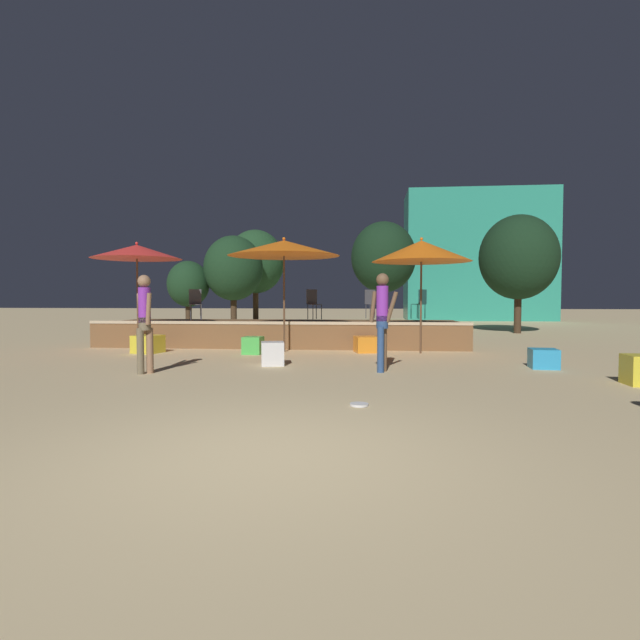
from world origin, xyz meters
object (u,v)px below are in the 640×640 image
object	(u,v)px
patio_umbrella_0	(284,248)
background_tree_3	(233,268)
person_0	(145,319)
background_tree_1	(255,262)
background_tree_2	(519,257)
bistro_chair_0	(195,301)
patio_umbrella_2	(421,251)
cube_seat_3	(366,344)
background_tree_0	(383,257)
frisbee_disc	(359,405)
bistro_chair_1	(313,301)
background_tree_4	(188,284)
patio_umbrella_1	(137,252)
cube_seat_2	(253,345)
person_2	(382,317)
bistro_chair_3	(371,301)
bistro_chair_2	(420,301)
cube_seat_4	(273,354)
cube_seat_0	(148,344)
cube_seat_5	(544,359)

from	to	relation	value
patio_umbrella_0	background_tree_3	distance (m)	10.20
person_0	background_tree_1	bearing A→B (deg)	-132.03
background_tree_2	bistro_chair_0	bearing A→B (deg)	-150.81
patio_umbrella_2	cube_seat_3	world-z (taller)	patio_umbrella_2
background_tree_0	background_tree_3	world-z (taller)	background_tree_0
frisbee_disc	patio_umbrella_2	bearing A→B (deg)	77.15
cube_seat_3	bistro_chair_1	bearing A→B (deg)	128.22
background_tree_1	frisbee_disc	bearing A→B (deg)	-73.14
patio_umbrella_2	background_tree_1	world-z (taller)	background_tree_1
background_tree_3	background_tree_4	xyz separation A→B (m)	(-2.05, -0.19, -0.72)
bistro_chair_1	background_tree_0	distance (m)	9.07
patio_umbrella_1	cube_seat_2	distance (m)	4.22
person_2	bistro_chair_0	xyz separation A→B (m)	(-5.36, 4.79, 0.26)
bistro_chair_0	bistro_chair_1	bearing A→B (deg)	-12.56
cube_seat_2	frisbee_disc	bearing A→B (deg)	-64.41
bistro_chair_1	background_tree_2	size ratio (longest dim) A/B	0.19
bistro_chair_1	bistro_chair_3	world-z (taller)	same
patio_umbrella_1	bistro_chair_2	distance (m)	8.34
cube_seat_3	person_0	xyz separation A→B (m)	(-4.08, -4.04, 0.82)
patio_umbrella_0	frisbee_disc	world-z (taller)	patio_umbrella_0
patio_umbrella_2	cube_seat_4	xyz separation A→B (m)	(-3.32, -2.56, -2.34)
background_tree_0	patio_umbrella_2	bearing A→B (deg)	-86.62
cube_seat_3	frisbee_disc	distance (m)	6.44
background_tree_1	background_tree_4	bearing A→B (deg)	-131.28
bistro_chair_2	background_tree_4	size ratio (longest dim) A/B	0.29
patio_umbrella_2	cube_seat_3	size ratio (longest dim) A/B	4.32
patio_umbrella_1	cube_seat_0	bearing A→B (deg)	-50.89
background_tree_0	cube_seat_0	bearing A→B (deg)	-119.36
bistro_chair_1	background_tree_1	xyz separation A→B (m)	(-4.03, 9.92, 1.91)
background_tree_1	background_tree_3	distance (m)	2.71
patio_umbrella_2	frisbee_disc	distance (m)	6.98
cube_seat_2	background_tree_3	distance (m)	10.80
cube_seat_0	background_tree_0	world-z (taller)	background_tree_0
bistro_chair_3	background_tree_1	size ratio (longest dim) A/B	0.19
patio_umbrella_2	person_0	bearing A→B (deg)	-144.32
cube_seat_5	background_tree_2	distance (m)	10.80
cube_seat_2	cube_seat_3	size ratio (longest dim) A/B	0.73
background_tree_2	cube_seat_2	bearing A→B (deg)	-137.01
patio_umbrella_0	person_2	size ratio (longest dim) A/B	1.59
person_0	bistro_chair_2	bearing A→B (deg)	-178.38
cube_seat_2	frisbee_disc	xyz separation A→B (m)	(2.77, -5.78, -0.20)
cube_seat_4	bistro_chair_0	distance (m)	5.23
patio_umbrella_2	cube_seat_2	xyz separation A→B (m)	(-4.21, -0.54, -2.37)
cube_seat_3	bistro_chair_0	size ratio (longest dim) A/B	0.75
patio_umbrella_2	bistro_chair_3	bearing A→B (deg)	113.22
bistro_chair_2	frisbee_disc	bearing A→B (deg)	33.59
person_0	bistro_chair_1	size ratio (longest dim) A/B	2.04
cube_seat_0	bistro_chair_0	distance (m)	2.39
patio_umbrella_2	bistro_chair_0	size ratio (longest dim) A/B	3.26
cube_seat_5	bistro_chair_2	world-z (taller)	bistro_chair_2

